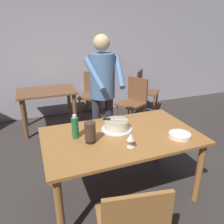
# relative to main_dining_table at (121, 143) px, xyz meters

# --- Properties ---
(ground_plane) EXTENTS (14.00, 14.00, 0.00)m
(ground_plane) POSITION_rel_main_dining_table_xyz_m (0.00, 0.00, -0.65)
(ground_plane) COLOR #383330
(back_wall) EXTENTS (10.00, 0.12, 2.70)m
(back_wall) POSITION_rel_main_dining_table_xyz_m (0.00, 2.73, 0.70)
(back_wall) COLOR #ADA8B2
(back_wall) RESTS_ON ground_plane
(main_dining_table) EXTENTS (1.61, 0.97, 0.75)m
(main_dining_table) POSITION_rel_main_dining_table_xyz_m (0.00, 0.00, 0.00)
(main_dining_table) COLOR #9E6633
(main_dining_table) RESTS_ON ground_plane
(cake_on_platter) EXTENTS (0.34, 0.34, 0.11)m
(cake_on_platter) POSITION_rel_main_dining_table_xyz_m (0.00, 0.13, 0.15)
(cake_on_platter) COLOR silver
(cake_on_platter) RESTS_ON main_dining_table
(cake_knife) EXTENTS (0.25, 0.15, 0.02)m
(cake_knife) POSITION_rel_main_dining_table_xyz_m (-0.06, 0.16, 0.22)
(cake_knife) COLOR silver
(cake_knife) RESTS_ON cake_on_platter
(plate_stack) EXTENTS (0.22, 0.22, 0.04)m
(plate_stack) POSITION_rel_main_dining_table_xyz_m (0.54, -0.26, 0.12)
(plate_stack) COLOR white
(plate_stack) RESTS_ON main_dining_table
(wine_glass_near) EXTENTS (0.08, 0.08, 0.14)m
(wine_glass_near) POSITION_rel_main_dining_table_xyz_m (-0.02, -0.26, 0.21)
(wine_glass_near) COLOR silver
(wine_glass_near) RESTS_ON main_dining_table
(water_bottle) EXTENTS (0.07, 0.07, 0.25)m
(water_bottle) POSITION_rel_main_dining_table_xyz_m (-0.46, 0.11, 0.22)
(water_bottle) COLOR #1E6B38
(water_bottle) RESTS_ON main_dining_table
(hurricane_lamp) EXTENTS (0.11, 0.11, 0.21)m
(hurricane_lamp) POSITION_rel_main_dining_table_xyz_m (-0.34, -0.03, 0.21)
(hurricane_lamp) COLOR black
(hurricane_lamp) RESTS_ON main_dining_table
(person_cutting_cake) EXTENTS (0.47, 0.55, 1.72)m
(person_cutting_cake) POSITION_rel_main_dining_table_xyz_m (0.03, 0.69, 0.43)
(person_cutting_cake) COLOR #2D2D38
(person_cutting_cake) RESTS_ON ground_plane
(background_table) EXTENTS (1.00, 0.70, 0.74)m
(background_table) POSITION_rel_main_dining_table_xyz_m (-0.57, 2.03, -0.07)
(background_table) COLOR brown
(background_table) RESTS_ON ground_plane
(background_chair_0) EXTENTS (0.59, 0.59, 0.90)m
(background_chair_0) POSITION_rel_main_dining_table_xyz_m (0.96, 1.66, -0.16)
(background_chair_0) COLOR brown
(background_chair_0) RESTS_ON ground_plane
(background_chair_2) EXTENTS (0.62, 0.62, 0.90)m
(background_chair_2) POSITION_rel_main_dining_table_xyz_m (1.54, 2.25, -0.16)
(background_chair_2) COLOR brown
(background_chair_2) RESTS_ON ground_plane
(background_chair_3) EXTENTS (0.61, 0.61, 0.90)m
(background_chair_3) POSITION_rel_main_dining_table_xyz_m (0.37, 2.42, -0.16)
(background_chair_3) COLOR brown
(background_chair_3) RESTS_ON ground_plane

